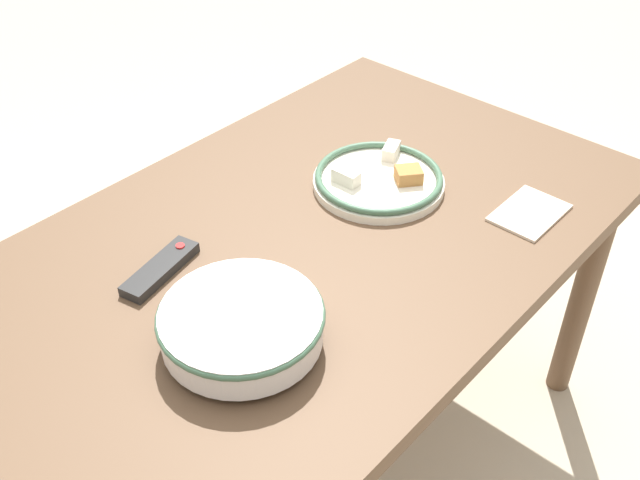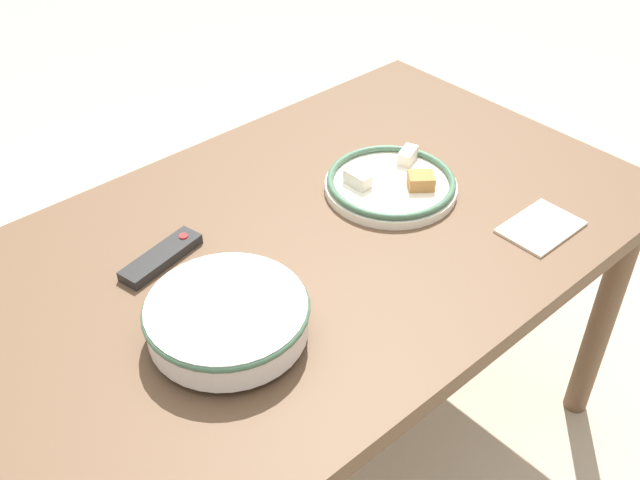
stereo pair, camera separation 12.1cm
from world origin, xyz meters
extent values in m
plane|color=#B7A88E|center=(0.00, 0.00, 0.00)|extent=(8.00, 8.00, 0.00)
cube|color=brown|center=(0.00, 0.00, 0.69)|extent=(1.51, 0.85, 0.04)
cylinder|color=brown|center=(0.68, -0.36, 0.33)|extent=(0.06, 0.06, 0.67)
cylinder|color=brown|center=(0.68, 0.36, 0.33)|extent=(0.06, 0.06, 0.67)
cylinder|color=silver|center=(-0.23, -0.12, 0.71)|extent=(0.12, 0.12, 0.01)
cylinder|color=silver|center=(-0.23, -0.12, 0.75)|extent=(0.26, 0.26, 0.06)
cylinder|color=#9E4C1E|center=(-0.23, -0.12, 0.74)|extent=(0.24, 0.24, 0.05)
torus|color=#42664C|center=(-0.23, -0.12, 0.77)|extent=(0.27, 0.27, 0.01)
cylinder|color=silver|center=(0.28, 0.00, 0.71)|extent=(0.28, 0.28, 0.02)
torus|color=#42664C|center=(0.28, 0.00, 0.73)|extent=(0.27, 0.27, 0.01)
cube|color=silver|center=(0.37, 0.04, 0.74)|extent=(0.06, 0.05, 0.03)
cube|color=#B2753D|center=(0.32, -0.05, 0.74)|extent=(0.07, 0.07, 0.03)
cube|color=silver|center=(0.22, 0.04, 0.74)|extent=(0.03, 0.06, 0.03)
cube|color=black|center=(-0.21, 0.12, 0.72)|extent=(0.18, 0.08, 0.02)
cylinder|color=red|center=(-0.15, 0.14, 0.73)|extent=(0.02, 0.02, 0.00)
cube|color=beige|center=(0.40, -0.29, 0.71)|extent=(0.16, 0.11, 0.01)
camera|label=1|loc=(-0.78, -0.78, 1.61)|focal=42.00mm
camera|label=2|loc=(-0.70, -0.87, 1.61)|focal=42.00mm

